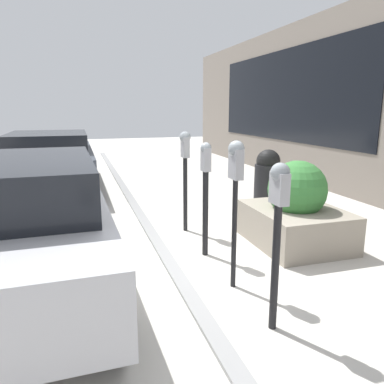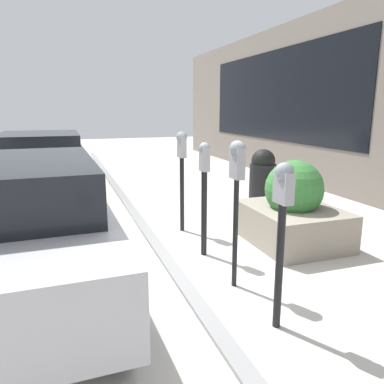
% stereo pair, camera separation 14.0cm
% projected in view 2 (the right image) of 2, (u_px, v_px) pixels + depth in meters
% --- Properties ---
extents(ground_plane, '(40.00, 40.00, 0.00)m').
position_uv_depth(ground_plane, '(181.00, 272.00, 4.39)').
color(ground_plane, beige).
extents(curb_strip, '(24.50, 0.16, 0.04)m').
position_uv_depth(curb_strip, '(175.00, 271.00, 4.36)').
color(curb_strip, gray).
rests_on(curb_strip, ground_plane).
extents(parking_meter_nearest, '(0.19, 0.16, 1.46)m').
position_uv_depth(parking_meter_nearest, '(282.00, 214.00, 3.08)').
color(parking_meter_nearest, black).
rests_on(parking_meter_nearest, ground_plane).
extents(parking_meter_second, '(0.20, 0.17, 1.57)m').
position_uv_depth(parking_meter_second, '(237.00, 177.00, 3.79)').
color(parking_meter_second, black).
rests_on(parking_meter_second, ground_plane).
extents(parking_meter_middle, '(0.16, 0.14, 1.47)m').
position_uv_depth(parking_meter_middle, '(204.00, 183.00, 4.71)').
color(parking_meter_middle, black).
rests_on(parking_meter_middle, ground_plane).
extents(parking_meter_fourth, '(0.20, 0.17, 1.54)m').
position_uv_depth(parking_meter_fourth, '(182.00, 160.00, 5.63)').
color(parking_meter_fourth, black).
rests_on(parking_meter_fourth, ground_plane).
extents(planter_box, '(1.41, 1.15, 1.19)m').
position_uv_depth(planter_box, '(293.00, 211.00, 5.25)').
color(planter_box, gray).
rests_on(planter_box, ground_plane).
extents(parked_car_middle, '(4.01, 1.91, 1.41)m').
position_uv_depth(parked_car_middle, '(9.00, 225.00, 3.63)').
color(parked_car_middle, '#B7B7BC').
rests_on(parked_car_middle, ground_plane).
extents(parked_car_rear, '(4.49, 2.00, 1.33)m').
position_uv_depth(parked_car_rear, '(41.00, 159.00, 8.71)').
color(parked_car_rear, '#383D47').
rests_on(parked_car_rear, ground_plane).
extents(trash_bin, '(0.46, 0.46, 1.18)m').
position_uv_depth(trash_bin, '(262.00, 182.00, 6.62)').
color(trash_bin, black).
rests_on(trash_bin, ground_plane).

